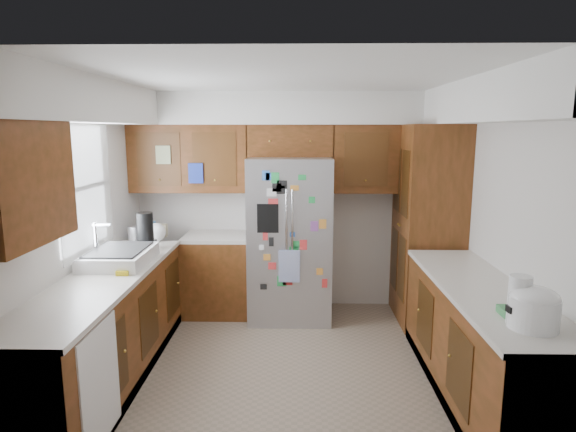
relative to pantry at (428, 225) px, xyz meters
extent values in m
plane|color=gray|center=(-1.50, -1.15, -1.07)|extent=(3.60, 3.60, 0.00)
cube|color=beige|center=(-1.50, 0.45, 0.18)|extent=(3.60, 0.04, 2.50)
cube|color=beige|center=(-3.30, -1.15, 0.18)|extent=(0.04, 3.20, 2.50)
cube|color=beige|center=(0.30, -1.15, 0.18)|extent=(0.04, 3.20, 2.50)
cube|color=beige|center=(-1.50, -2.75, 0.18)|extent=(3.60, 0.04, 2.50)
cube|color=white|center=(-1.50, -1.15, 1.43)|extent=(3.60, 3.20, 0.02)
cube|color=silver|center=(-1.50, 0.26, 1.25)|extent=(3.60, 0.38, 0.35)
cube|color=silver|center=(-3.11, -1.15, 1.25)|extent=(0.38, 3.20, 0.35)
cube|color=silver|center=(0.11, -1.15, 1.25)|extent=(0.38, 3.20, 0.35)
cube|color=#43280D|center=(-2.63, 0.28, 0.70)|extent=(1.33, 0.34, 0.75)
cube|color=#43280D|center=(-0.36, 0.28, 0.70)|extent=(1.33, 0.34, 0.75)
cube|color=#43280D|center=(-3.13, -2.30, 0.70)|extent=(0.34, 0.85, 0.75)
cube|color=white|center=(-3.29, -1.05, 0.53)|extent=(0.02, 0.90, 1.05)
cube|color=white|center=(-3.25, -1.05, 0.53)|extent=(0.01, 1.02, 1.15)
cube|color=#1C33A6|center=(-2.54, 0.09, 0.55)|extent=(0.16, 0.02, 0.22)
cube|color=beige|center=(-2.88, 0.09, 0.75)|extent=(0.16, 0.02, 0.20)
cube|color=#43280D|center=(-3.00, -1.45, -0.64)|extent=(0.60, 2.60, 0.88)
cube|color=#43280D|center=(-2.33, 0.15, -0.64)|extent=(0.75, 0.60, 0.88)
cube|color=beige|center=(-3.00, -1.45, -0.17)|extent=(0.63, 2.60, 0.04)
cube|color=beige|center=(-2.33, 0.15, -0.17)|extent=(0.75, 0.60, 0.04)
cube|color=black|center=(-3.00, -1.45, -1.02)|extent=(0.60, 2.60, 0.10)
cube|color=white|center=(-2.69, -2.30, -0.61)|extent=(0.01, 0.58, 0.80)
cube|color=#43280D|center=(0.00, -1.62, -0.64)|extent=(0.60, 2.25, 0.88)
cube|color=beige|center=(0.00, -1.62, -0.17)|extent=(0.63, 2.25, 0.04)
cube|color=black|center=(0.00, -1.62, -1.02)|extent=(0.60, 2.25, 0.10)
cube|color=#43280D|center=(0.00, 0.00, 0.00)|extent=(0.60, 0.90, 2.15)
cube|color=#AFAFB4|center=(-1.50, 0.05, -0.17)|extent=(0.90, 0.75, 1.80)
cylinder|color=silver|center=(-1.53, -0.34, -0.02)|extent=(0.02, 0.02, 0.90)
cylinder|color=silver|center=(-1.47, -0.34, -0.02)|extent=(0.02, 0.02, 0.90)
cube|color=black|center=(-1.72, -0.33, 0.12)|extent=(0.22, 0.01, 0.30)
cube|color=white|center=(-1.50, -0.35, -0.38)|extent=(0.22, 0.01, 0.34)
cube|color=green|center=(-1.45, -0.33, -0.22)|extent=(0.10, 0.00, 0.09)
cube|color=red|center=(-1.75, -0.33, -0.06)|extent=(0.05, 0.00, 0.10)
cube|color=green|center=(-1.37, -0.33, 0.55)|extent=(0.08, 0.00, 0.06)
cube|color=red|center=(-1.66, -0.33, 0.30)|extent=(0.10, 0.00, 0.07)
cube|color=orange|center=(-1.16, -0.33, 0.07)|extent=(0.07, 0.00, 0.10)
cube|color=#8C4C99|center=(-1.24, -0.33, 0.05)|extent=(0.08, 0.00, 0.11)
cube|color=black|center=(-1.77, -0.33, -0.61)|extent=(0.07, 0.00, 0.06)
cube|color=black|center=(-1.59, -0.33, 0.42)|extent=(0.09, 0.00, 0.09)
cube|color=red|center=(-1.52, -0.33, -0.56)|extent=(0.10, 0.00, 0.06)
cube|color=orange|center=(-1.18, -0.33, -0.44)|extent=(0.07, 0.00, 0.07)
cube|color=black|center=(-1.63, -0.33, 0.44)|extent=(0.09, 0.00, 0.09)
cube|color=green|center=(-1.43, -0.33, -0.15)|extent=(0.06, 0.00, 0.07)
cube|color=green|center=(-1.58, -0.33, -0.54)|extent=(0.09, 0.00, 0.11)
cube|color=blue|center=(-1.74, -0.33, 0.57)|extent=(0.08, 0.00, 0.10)
cube|color=green|center=(-1.27, -0.33, 0.32)|extent=(0.06, 0.00, 0.07)
cube|color=white|center=(-1.79, -0.33, -0.18)|extent=(0.05, 0.00, 0.05)
cube|color=black|center=(-1.69, -0.33, -0.12)|extent=(0.05, 0.00, 0.10)
cube|color=orange|center=(-1.73, -0.33, -0.29)|extent=(0.08, 0.00, 0.07)
cube|color=white|center=(-1.68, -0.33, 0.39)|extent=(0.10, 0.00, 0.08)
cube|color=blue|center=(-1.71, -0.33, 0.55)|extent=(0.06, 0.00, 0.07)
cube|color=red|center=(-1.68, -0.33, -0.38)|extent=(0.08, 0.00, 0.08)
cube|color=black|center=(-1.57, -0.33, 0.47)|extent=(0.10, 0.00, 0.08)
cube|color=blue|center=(-1.47, -0.33, -0.04)|extent=(0.06, 0.00, 0.05)
cube|color=orange|center=(-1.45, -0.33, 0.44)|extent=(0.09, 0.00, 0.05)
cube|color=red|center=(-1.35, -0.33, -0.15)|extent=(0.08, 0.00, 0.11)
cube|color=red|center=(-1.13, -0.33, -0.56)|extent=(0.06, 0.00, 0.10)
cube|color=green|center=(-1.64, -0.33, 0.54)|extent=(0.08, 0.00, 0.11)
cube|color=#43280D|center=(-1.50, 0.28, 0.90)|extent=(0.96, 0.34, 0.35)
sphere|color=#2425C0|center=(-1.85, 0.25, 1.23)|extent=(0.30, 0.30, 0.30)
cylinder|color=black|center=(-1.21, 0.24, 1.16)|extent=(0.29, 0.29, 0.17)
ellipsoid|color=#333338|center=(-1.21, 0.24, 1.24)|extent=(0.27, 0.27, 0.12)
cube|color=white|center=(-3.00, -1.05, -0.09)|extent=(0.52, 0.70, 0.12)
cube|color=black|center=(-3.00, -1.05, -0.03)|extent=(0.44, 0.60, 0.02)
cylinder|color=silver|center=(-3.20, -1.05, 0.07)|extent=(0.02, 0.02, 0.30)
cylinder|color=silver|center=(-3.14, -1.05, 0.20)|extent=(0.16, 0.02, 0.02)
cube|color=yellow|center=(-2.85, -1.34, -0.13)|extent=(0.10, 0.18, 0.04)
cube|color=black|center=(-2.91, -0.59, -0.10)|extent=(0.18, 0.14, 0.10)
cylinder|color=black|center=(-2.91, -0.59, 0.09)|extent=(0.16, 0.16, 0.28)
cylinder|color=#AFAFB4|center=(-3.08, -0.36, -0.05)|extent=(0.14, 0.14, 0.20)
sphere|color=white|center=(-2.92, -0.19, -0.05)|extent=(0.20, 0.20, 0.20)
cube|color=#3F72B2|center=(-3.06, -0.02, -0.06)|extent=(0.14, 0.10, 0.18)
cube|color=#BFB28C|center=(-2.92, 0.06, -0.08)|extent=(0.10, 0.08, 0.14)
cylinder|color=white|center=(-3.00, -0.68, -0.10)|extent=(0.08, 0.08, 0.11)
cylinder|color=white|center=(0.00, -2.40, -0.06)|extent=(0.29, 0.29, 0.19)
ellipsoid|color=white|center=(0.00, -2.40, 0.04)|extent=(0.28, 0.28, 0.13)
cube|color=black|center=(-0.14, -2.40, -0.04)|extent=(0.04, 0.06, 0.04)
cylinder|color=white|center=(-0.06, -2.34, 0.00)|extent=(0.13, 0.13, 0.30)
camera|label=1|loc=(-1.41, -5.16, 1.02)|focal=30.00mm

